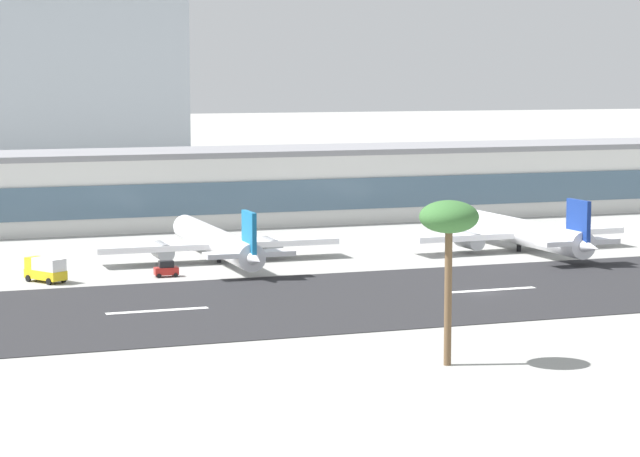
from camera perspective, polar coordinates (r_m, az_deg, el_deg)
ground_plane at (r=165.71m, az=7.06°, el=-2.79°), size 1400.00×1400.00×0.00m
runway_strip at (r=166.85m, az=6.86°, el=-2.71°), size 800.00×39.73×0.08m
runway_centreline_dash_3 at (r=153.13m, az=-7.05°, el=-3.55°), size 12.00×1.20×0.01m
runway_centreline_dash_4 at (r=167.73m, az=7.46°, el=-2.65°), size 12.00×1.20×0.01m
terminal_building at (r=242.70m, az=-2.46°, el=1.90°), size 179.33×21.91×13.48m
airliner_blue_tail_gate_0 at (r=190.78m, az=-4.42°, el=-0.62°), size 35.86×43.26×9.03m
airliner_navy_tail_gate_1 at (r=204.34m, az=8.58°, el=-0.14°), size 35.78×45.45×9.48m
service_baggage_tug_0 at (r=178.37m, az=-6.67°, el=-1.76°), size 3.27×2.01×2.20m
service_box_truck_1 at (r=176.27m, az=-11.80°, el=-1.72°), size 5.15×6.38×3.25m
palm_tree_0 at (r=122.89m, az=5.60°, el=0.29°), size 5.58×5.58×15.61m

